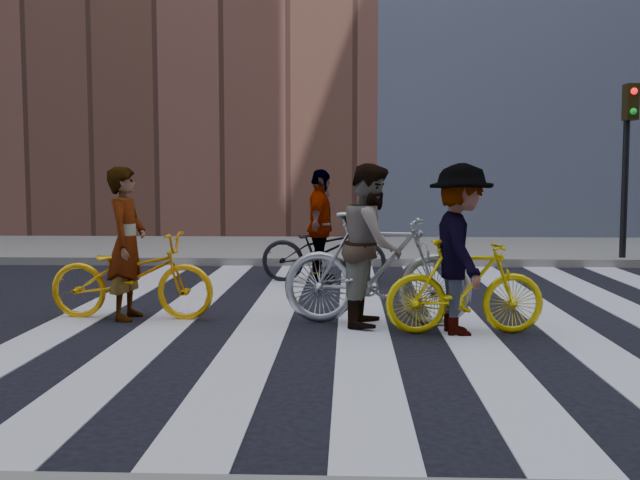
# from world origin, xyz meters

# --- Properties ---
(ground) EXTENTS (100.00, 100.00, 0.00)m
(ground) POSITION_xyz_m (0.00, 0.00, 0.00)
(ground) COLOR black
(ground) RESTS_ON ground
(sidewalk_far) EXTENTS (100.00, 5.00, 0.15)m
(sidewalk_far) POSITION_xyz_m (0.00, 7.50, 0.07)
(sidewalk_far) COLOR gray
(sidewalk_far) RESTS_ON ground
(zebra_crosswalk) EXTENTS (8.25, 10.00, 0.01)m
(zebra_crosswalk) POSITION_xyz_m (0.00, 0.00, 0.01)
(zebra_crosswalk) COLOR silver
(zebra_crosswalk) RESTS_ON ground
(traffic_signal) EXTENTS (0.22, 0.42, 3.33)m
(traffic_signal) POSITION_xyz_m (4.40, 5.32, 2.28)
(traffic_signal) COLOR black
(traffic_signal) RESTS_ON ground
(bike_yellow_left) EXTENTS (1.96, 0.78, 1.01)m
(bike_yellow_left) POSITION_xyz_m (-3.23, -0.13, 0.51)
(bike_yellow_left) COLOR #FFB20E
(bike_yellow_left) RESTS_ON ground
(bike_silver_mid) EXTENTS (2.17, 0.91, 1.26)m
(bike_silver_mid) POSITION_xyz_m (-0.40, -0.38, 0.63)
(bike_silver_mid) COLOR #AAAFB4
(bike_silver_mid) RESTS_ON ground
(bike_yellow_right) EXTENTS (1.69, 0.58, 1.00)m
(bike_yellow_right) POSITION_xyz_m (0.51, -0.84, 0.50)
(bike_yellow_right) COLOR yellow
(bike_yellow_right) RESTS_ON ground
(bike_dark_rear) EXTENTS (2.01, 0.87, 1.03)m
(bike_dark_rear) POSITION_xyz_m (-1.10, 2.95, 0.51)
(bike_dark_rear) COLOR black
(bike_dark_rear) RESTS_ON ground
(rider_left) EXTENTS (0.46, 0.67, 1.77)m
(rider_left) POSITION_xyz_m (-3.28, -0.13, 0.88)
(rider_left) COLOR slate
(rider_left) RESTS_ON ground
(rider_mid) EXTENTS (0.81, 0.97, 1.80)m
(rider_mid) POSITION_xyz_m (-0.45, -0.38, 0.90)
(rider_mid) COLOR slate
(rider_mid) RESTS_ON ground
(rider_right) EXTENTS (0.74, 1.20, 1.80)m
(rider_right) POSITION_xyz_m (0.46, -0.84, 0.90)
(rider_right) COLOR slate
(rider_right) RESTS_ON ground
(rider_rear) EXTENTS (0.53, 1.08, 1.77)m
(rider_rear) POSITION_xyz_m (-1.15, 2.95, 0.89)
(rider_rear) COLOR slate
(rider_rear) RESTS_ON ground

